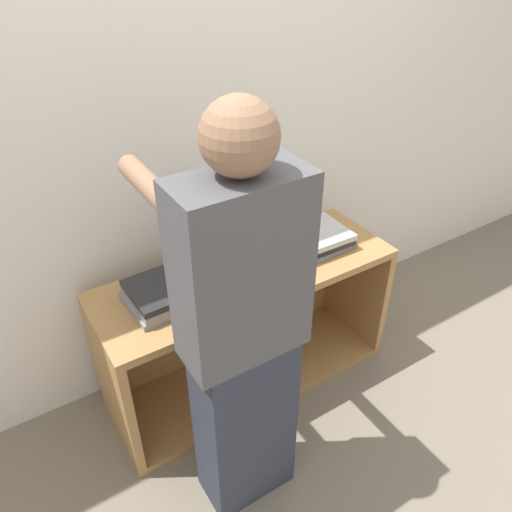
% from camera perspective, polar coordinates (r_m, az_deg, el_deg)
% --- Properties ---
extents(ground_plane, '(12.00, 12.00, 0.00)m').
position_cam_1_polar(ground_plane, '(2.49, 2.12, -16.94)').
color(ground_plane, '#756B5B').
extents(wall_back, '(8.00, 0.05, 2.40)m').
position_cam_1_polar(wall_back, '(2.18, -5.98, 14.39)').
color(wall_back, silver).
rests_on(wall_back, ground_plane).
extents(cart, '(1.35, 0.47, 0.66)m').
position_cam_1_polar(cart, '(2.42, -1.71, -7.31)').
color(cart, '#A87A47').
rests_on(cart, ground_plane).
extents(laptop_open, '(0.33, 0.36, 0.24)m').
position_cam_1_polar(laptop_open, '(2.18, -1.84, 0.14)').
color(laptop_open, '#333338').
rests_on(laptop_open, cart).
extents(laptop_stack_left, '(0.35, 0.26, 0.08)m').
position_cam_1_polar(laptop_stack_left, '(2.02, -9.76, -3.91)').
color(laptop_stack_left, gray).
rests_on(laptop_stack_left, cart).
extents(laptop_stack_right, '(0.34, 0.27, 0.08)m').
position_cam_1_polar(laptop_stack_right, '(2.31, 6.40, 1.87)').
color(laptop_stack_right, slate).
rests_on(laptop_stack_right, cart).
extents(person, '(0.40, 0.52, 1.59)m').
position_cam_1_polar(person, '(1.65, -1.59, -9.44)').
color(person, '#2D3342').
rests_on(person, ground_plane).
extents(inventory_tag, '(0.06, 0.02, 0.01)m').
position_cam_1_polar(inventory_tag, '(1.95, -9.11, -3.94)').
color(inventory_tag, red).
rests_on(inventory_tag, laptop_stack_left).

